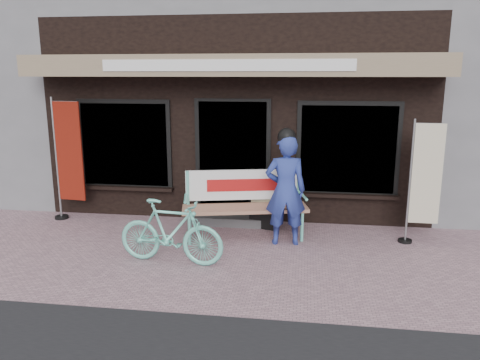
# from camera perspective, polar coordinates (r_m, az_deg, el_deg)

# --- Properties ---
(ground) EXTENTS (70.00, 70.00, 0.00)m
(ground) POSITION_cam_1_polar(r_m,az_deg,el_deg) (6.79, -3.50, -9.91)
(ground) COLOR #A8808B
(ground) RESTS_ON ground
(storefront) EXTENTS (7.00, 6.77, 6.00)m
(storefront) POSITION_cam_1_polar(r_m,az_deg,el_deg) (11.17, 1.53, 14.74)
(storefront) COLOR black
(storefront) RESTS_ON ground
(bench) EXTENTS (2.07, 0.95, 1.09)m
(bench) POSITION_cam_1_polar(r_m,az_deg,el_deg) (7.61, 0.54, -2.28)
(bench) COLOR #6ED6C1
(bench) RESTS_ON ground
(person) EXTENTS (0.68, 0.49, 1.83)m
(person) POSITION_cam_1_polar(r_m,az_deg,el_deg) (7.24, 5.57, -0.99)
(person) COLOR navy
(person) RESTS_ON ground
(bicycle) EXTENTS (1.58, 0.60, 0.92)m
(bicycle) POSITION_cam_1_polar(r_m,az_deg,el_deg) (6.65, -8.45, -6.26)
(bicycle) COLOR #6ED6C1
(bicycle) RESTS_ON ground
(nobori_red) EXTENTS (0.66, 0.27, 2.23)m
(nobori_red) POSITION_cam_1_polar(r_m,az_deg,el_deg) (8.92, -20.30, 2.54)
(nobori_red) COLOR gray
(nobori_red) RESTS_ON ground
(nobori_cream) EXTENTS (0.57, 0.22, 1.96)m
(nobori_cream) POSITION_cam_1_polar(r_m,az_deg,el_deg) (7.73, 21.45, -0.08)
(nobori_cream) COLOR gray
(nobori_cream) RESTS_ON ground
(menu_stand) EXTENTS (0.50, 0.23, 0.98)m
(menu_stand) POSITION_cam_1_polar(r_m,az_deg,el_deg) (8.00, 2.87, -2.53)
(menu_stand) COLOR black
(menu_stand) RESTS_ON ground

